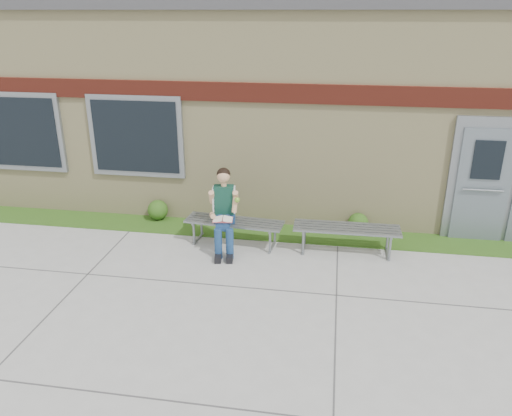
# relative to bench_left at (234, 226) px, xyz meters

# --- Properties ---
(ground) EXTENTS (80.00, 80.00, 0.00)m
(ground) POSITION_rel_bench_left_xyz_m (0.87, -2.00, -0.36)
(ground) COLOR #9E9E99
(ground) RESTS_ON ground
(grass_strip) EXTENTS (16.00, 0.80, 0.02)m
(grass_strip) POSITION_rel_bench_left_xyz_m (0.87, 0.60, -0.35)
(grass_strip) COLOR #1F4813
(grass_strip) RESTS_ON ground
(school_building) EXTENTS (16.20, 6.22, 4.20)m
(school_building) POSITION_rel_bench_left_xyz_m (0.87, 3.99, 1.75)
(school_building) COLOR beige
(school_building) RESTS_ON ground
(bench_left) EXTENTS (1.81, 0.66, 0.46)m
(bench_left) POSITION_rel_bench_left_xyz_m (0.00, 0.00, 0.00)
(bench_left) COLOR slate
(bench_left) RESTS_ON ground
(bench_right) EXTENTS (1.85, 0.53, 0.48)m
(bench_right) POSITION_rel_bench_left_xyz_m (2.00, 0.00, 0.01)
(bench_right) COLOR slate
(bench_right) RESTS_ON ground
(girl) EXTENTS (0.58, 0.93, 1.47)m
(girl) POSITION_rel_bench_left_xyz_m (-0.13, -0.22, 0.39)
(girl) COLOR navy
(girl) RESTS_ON ground
(shrub_mid) EXTENTS (0.41, 0.41, 0.41)m
(shrub_mid) POSITION_rel_bench_left_xyz_m (-1.76, 0.85, -0.13)
(shrub_mid) COLOR #1F4813
(shrub_mid) RESTS_ON grass_strip
(shrub_east) EXTENTS (0.38, 0.38, 0.38)m
(shrub_east) POSITION_rel_bench_left_xyz_m (2.24, 0.85, -0.14)
(shrub_east) COLOR #1F4813
(shrub_east) RESTS_ON grass_strip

